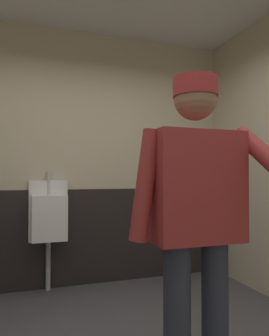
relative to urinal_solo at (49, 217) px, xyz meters
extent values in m
cube|color=beige|center=(0.35, 0.22, 0.63)|extent=(4.01, 0.12, 2.82)
cube|color=black|center=(0.35, 0.14, -0.25)|extent=(3.41, 0.03, 1.05)
cube|color=white|center=(0.00, 0.13, 0.05)|extent=(0.40, 0.05, 0.65)
cube|color=white|center=(0.00, -0.04, 0.00)|extent=(0.34, 0.30, 0.45)
cylinder|color=#B7BABF|center=(0.00, 0.12, 0.34)|extent=(0.04, 0.04, 0.24)
cylinder|color=#B7BABF|center=(0.00, 0.09, -0.50)|extent=(0.05, 0.05, 0.55)
cylinder|color=#2D3342|center=(0.51, -1.91, -0.35)|extent=(0.14, 0.14, 0.86)
cylinder|color=#2D3342|center=(0.73, -1.91, -0.35)|extent=(0.14, 0.14, 0.86)
cube|color=maroon|center=(0.62, -1.91, 0.36)|extent=(0.47, 0.24, 0.57)
cylinder|color=maroon|center=(0.34, -1.91, 0.37)|extent=(0.17, 0.09, 0.56)
sphere|color=#8C664C|center=(0.62, -1.91, 0.82)|extent=(0.22, 0.22, 0.22)
cylinder|color=maroon|center=(0.62, -1.91, 0.88)|extent=(0.23, 0.23, 0.10)
camera|label=1|loc=(-0.20, -3.37, 0.42)|focal=33.80mm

